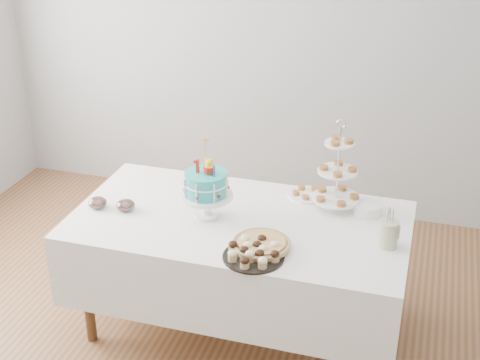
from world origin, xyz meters
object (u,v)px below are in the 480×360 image
(utensil_pitcher, at_px, (389,233))
(cupcake_tray, at_px, (254,252))
(jam_bowl_a, at_px, (126,205))
(tiered_stand, at_px, (338,172))
(pastry_plate, at_px, (307,193))
(pie, at_px, (261,245))
(jam_bowl_b, at_px, (98,203))
(birthday_cake, at_px, (206,196))
(plate_stack, at_px, (368,209))
(table, at_px, (239,253))

(utensil_pitcher, bearing_deg, cupcake_tray, -165.01)
(cupcake_tray, relative_size, jam_bowl_a, 2.90)
(cupcake_tray, relative_size, tiered_stand, 0.58)
(pastry_plate, bearing_deg, tiered_stand, -26.66)
(pie, relative_size, jam_bowl_b, 2.85)
(pie, height_order, jam_bowl_a, jam_bowl_a)
(birthday_cake, xyz_separation_m, utensil_pitcher, (1.03, -0.03, -0.05))
(birthday_cake, distance_m, plate_stack, 0.94)
(table, bearing_deg, plate_stack, 21.78)
(pie, distance_m, utensil_pitcher, 0.67)
(birthday_cake, distance_m, jam_bowl_a, 0.49)
(cupcake_tray, bearing_deg, utensil_pitcher, 25.72)
(table, relative_size, jam_bowl_b, 17.47)
(cupcake_tray, height_order, jam_bowl_a, cupcake_tray)
(table, xyz_separation_m, pie, (0.21, -0.28, 0.26))
(pastry_plate, distance_m, jam_bowl_b, 1.26)
(table, distance_m, pie, 0.43)
(pastry_plate, bearing_deg, plate_stack, -17.25)
(pie, distance_m, jam_bowl_a, 0.89)
(jam_bowl_b, bearing_deg, plate_stack, 14.18)
(cupcake_tray, relative_size, pastry_plate, 1.38)
(cupcake_tray, bearing_deg, jam_bowl_a, 161.98)
(pie, xyz_separation_m, pastry_plate, (0.11, 0.67, -0.01))
(table, height_order, jam_bowl_a, jam_bowl_a)
(pastry_plate, height_order, jam_bowl_b, jam_bowl_b)
(cupcake_tray, distance_m, tiered_stand, 0.77)
(pie, distance_m, pastry_plate, 0.68)
(jam_bowl_b, bearing_deg, jam_bowl_a, 6.01)
(birthday_cake, distance_m, cupcake_tray, 0.52)
(table, xyz_separation_m, jam_bowl_a, (-0.67, -0.09, 0.26))
(jam_bowl_b, relative_size, utensil_pitcher, 0.48)
(table, relative_size, jam_bowl_a, 17.23)
(birthday_cake, xyz_separation_m, pie, (0.39, -0.26, -0.10))
(table, height_order, tiered_stand, tiered_stand)
(pastry_plate, bearing_deg, birthday_cake, -140.07)
(pastry_plate, bearing_deg, jam_bowl_a, -153.53)
(table, relative_size, utensil_pitcher, 8.38)
(jam_bowl_a, relative_size, utensil_pitcher, 0.49)
(pie, bearing_deg, pastry_plate, 81.07)
(birthday_cake, distance_m, jam_bowl_b, 0.66)
(jam_bowl_a, bearing_deg, pastry_plate, 26.47)
(table, xyz_separation_m, tiered_stand, (0.50, 0.30, 0.46))
(cupcake_tray, distance_m, jam_bowl_a, 0.90)
(cupcake_tray, relative_size, utensil_pitcher, 1.41)
(pie, bearing_deg, cupcake_tray, -100.34)
(birthday_cake, relative_size, pie, 1.51)
(pastry_plate, bearing_deg, table, -128.24)
(plate_stack, relative_size, jam_bowl_b, 1.46)
(table, xyz_separation_m, birthday_cake, (-0.19, -0.02, 0.36))
(pie, relative_size, pastry_plate, 1.34)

